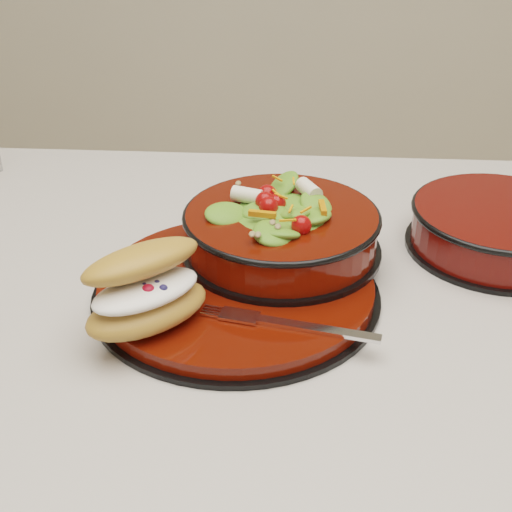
# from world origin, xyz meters

# --- Properties ---
(dinner_plate) EXTENTS (0.31, 0.31, 0.02)m
(dinner_plate) POSITION_xyz_m (0.16, -0.04, 0.91)
(dinner_plate) COLOR black
(dinner_plate) RESTS_ON island_counter
(salad_bowl) EXTENTS (0.23, 0.23, 0.10)m
(salad_bowl) POSITION_xyz_m (0.20, 0.03, 0.96)
(salad_bowl) COLOR black
(salad_bowl) RESTS_ON dinner_plate
(croissant) EXTENTS (0.14, 0.15, 0.08)m
(croissant) POSITION_xyz_m (0.08, -0.12, 0.96)
(croissant) COLOR #B67337
(croissant) RESTS_ON dinner_plate
(fork) EXTENTS (0.16, 0.05, 0.00)m
(fork) POSITION_xyz_m (0.22, -0.12, 0.92)
(fork) COLOR silver
(fork) RESTS_ON dinner_plate
(extra_bowl) EXTENTS (0.22, 0.22, 0.05)m
(extra_bowl) POSITION_xyz_m (0.46, 0.09, 0.93)
(extra_bowl) COLOR black
(extra_bowl) RESTS_ON island_counter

